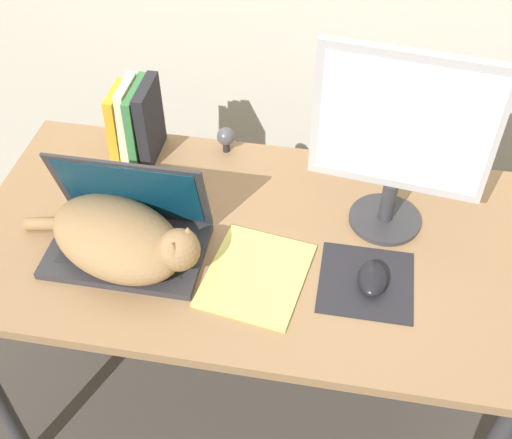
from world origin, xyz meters
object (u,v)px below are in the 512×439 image
object	(u,v)px
cat	(121,238)
external_monitor	(401,137)
computer_mouse	(373,278)
notepad	(256,275)
laptop	(128,232)
webcam	(226,137)
book_row	(136,121)

from	to	relation	value
cat	external_monitor	size ratio (longest dim) A/B	0.98
computer_mouse	notepad	world-z (taller)	computer_mouse
computer_mouse	laptop	bearing A→B (deg)	177.93
cat	notepad	distance (m)	0.32
cat	webcam	world-z (taller)	cat
cat	external_monitor	bearing A→B (deg)	21.04
external_monitor	notepad	size ratio (longest dim) A/B	1.63
notepad	webcam	bearing A→B (deg)	110.40
cat	webcam	distance (m)	0.45
laptop	book_row	size ratio (longest dim) A/B	1.68
laptop	webcam	size ratio (longest dim) A/B	4.84
external_monitor	book_row	world-z (taller)	external_monitor
laptop	external_monitor	world-z (taller)	external_monitor
laptop	computer_mouse	world-z (taller)	laptop
external_monitor	computer_mouse	size ratio (longest dim) A/B	4.59
laptop	book_row	xyz separation A→B (m)	(-0.08, 0.34, 0.06)
book_row	cat	bearing A→B (deg)	-77.89
cat	external_monitor	distance (m)	0.66
book_row	webcam	bearing A→B (deg)	10.73
computer_mouse	webcam	distance (m)	0.59
cat	notepad	size ratio (longest dim) A/B	1.60
external_monitor	computer_mouse	xyz separation A→B (m)	(-0.02, -0.21, -0.24)
laptop	notepad	xyz separation A→B (m)	(0.31, -0.04, -0.04)
webcam	notepad	bearing A→B (deg)	-69.60
laptop	notepad	bearing A→B (deg)	-7.64
book_row	external_monitor	bearing A→B (deg)	-13.11
cat	book_row	distance (m)	0.40
notepad	book_row	bearing A→B (deg)	135.51
external_monitor	cat	bearing A→B (deg)	-158.96
external_monitor	webcam	xyz separation A→B (m)	(-0.44, 0.20, -0.21)
notepad	webcam	distance (m)	0.46
book_row	webcam	xyz separation A→B (m)	(0.23, 0.04, -0.06)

